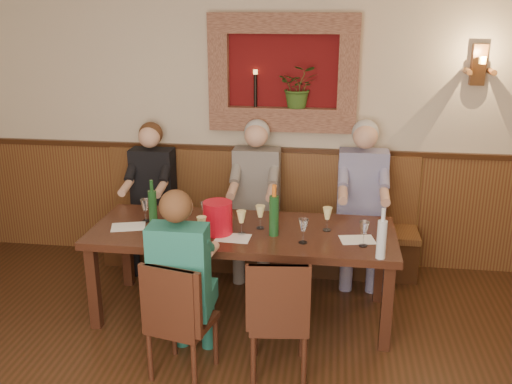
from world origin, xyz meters
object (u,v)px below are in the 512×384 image
at_px(dining_table, 243,238).
at_px(person_bench_left, 152,208).
at_px(person_chair_front, 184,296).
at_px(wine_bottle_green_b, 153,206).
at_px(chair_near_right, 279,339).
at_px(spittoon_bucket, 218,218).
at_px(wine_bottle_green_a, 274,215).
at_px(chair_near_left, 182,341).
at_px(person_bench_mid, 255,211).
at_px(person_bench_right, 361,215).
at_px(bench, 258,234).
at_px(water_bottle, 382,238).

bearing_deg(dining_table, person_bench_left, 140.72).
relative_size(person_chair_front, wine_bottle_green_b, 3.63).
distance_m(chair_near_right, spittoon_bucket, 1.05).
height_order(dining_table, wine_bottle_green_a, wine_bottle_green_a).
relative_size(chair_near_left, chair_near_right, 0.98).
distance_m(dining_table, chair_near_right, 0.94).
distance_m(chair_near_left, person_bench_mid, 1.76).
bearing_deg(person_bench_right, dining_table, -139.06).
height_order(dining_table, bench, bench).
distance_m(chair_near_left, person_bench_right, 2.14).
xyz_separation_m(dining_table, wine_bottle_green_b, (-0.74, 0.02, 0.23)).
xyz_separation_m(dining_table, person_bench_left, (-1.03, 0.84, -0.10)).
distance_m(chair_near_left, person_bench_left, 1.89).
distance_m(dining_table, bench, 1.01).
bearing_deg(wine_bottle_green_a, water_bottle, -21.49).
bearing_deg(dining_table, chair_near_left, -108.24).
height_order(person_chair_front, wine_bottle_green_a, person_chair_front).
height_order(bench, spittoon_bucket, bench).
bearing_deg(dining_table, person_chair_front, -109.83).
bearing_deg(spittoon_bucket, chair_near_left, -98.10).
xyz_separation_m(bench, spittoon_bucket, (-0.18, -1.05, 0.55)).
bearing_deg(wine_bottle_green_b, spittoon_bucket, -12.25).
relative_size(dining_table, person_chair_front, 1.78).
height_order(person_chair_front, water_bottle, person_chair_front).
height_order(chair_near_left, person_bench_mid, person_bench_mid).
xyz_separation_m(chair_near_right, wine_bottle_green_b, (-1.10, 0.77, 0.64)).
xyz_separation_m(person_bench_mid, wine_bottle_green_b, (-0.72, -0.82, 0.30)).
relative_size(bench, water_bottle, 8.16).
bearing_deg(person_bench_right, person_bench_mid, 179.96).
distance_m(person_bench_mid, person_bench_right, 0.98).
bearing_deg(dining_table, bench, 90.00).
distance_m(chair_near_right, wine_bottle_green_a, 0.94).
xyz_separation_m(bench, person_bench_right, (0.96, -0.11, 0.29)).
distance_m(wine_bottle_green_a, water_bottle, 0.85).
distance_m(person_bench_left, person_bench_right, 1.99).
bearing_deg(person_chair_front, bench, 80.73).
bearing_deg(person_bench_right, person_chair_front, -127.61).
bearing_deg(wine_bottle_green_a, person_bench_mid, 106.41).
height_order(chair_near_right, wine_bottle_green_a, wine_bottle_green_a).
bearing_deg(person_bench_left, dining_table, -39.28).
bearing_deg(chair_near_left, person_chair_front, 100.47).
height_order(chair_near_right, wine_bottle_green_b, wine_bottle_green_b).
distance_m(chair_near_right, person_chair_front, 0.71).
bearing_deg(wine_bottle_green_b, person_bench_left, 109.42).
relative_size(person_bench_left, water_bottle, 3.80).
bearing_deg(person_chair_front, wine_bottle_green_a, 52.15).
xyz_separation_m(person_bench_left, person_bench_right, (1.99, -0.00, 0.04)).
distance_m(bench, spittoon_bucket, 1.20).
bearing_deg(chair_near_right, person_bench_right, 63.16).
bearing_deg(chair_near_left, spittoon_bucket, 95.12).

